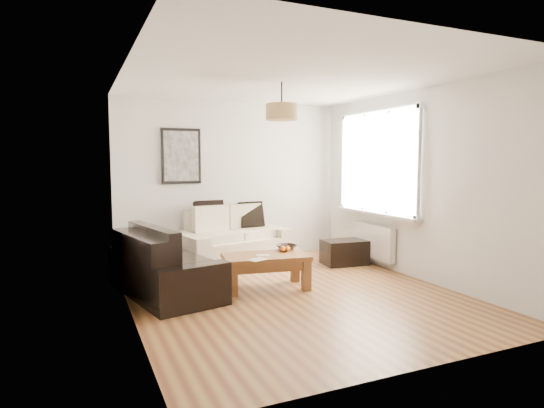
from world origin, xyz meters
name	(u,v)px	position (x,y,z in m)	size (l,w,h in m)	color
floor	(292,293)	(0.00, 0.00, 0.00)	(4.50, 4.50, 0.00)	brown
ceiling	(292,78)	(0.00, 0.00, 2.60)	(3.80, 4.50, 0.00)	white
wall_back	(232,181)	(0.00, 2.25, 1.30)	(3.80, 0.04, 2.60)	silver
wall_front	(425,203)	(0.00, -2.25, 1.30)	(3.80, 0.04, 2.60)	silver
wall_left	(128,192)	(-1.90, 0.00, 1.30)	(0.04, 4.50, 2.60)	silver
wall_right	(416,184)	(1.90, 0.00, 1.30)	(0.04, 4.50, 2.60)	silver
window_bay	(378,163)	(1.86, 0.80, 1.60)	(0.14, 1.90, 1.60)	white
radiator	(374,241)	(1.82, 0.80, 0.38)	(0.10, 0.90, 0.52)	white
poster	(181,156)	(-0.85, 2.22, 1.70)	(0.62, 0.04, 0.87)	black
pendant_shade	(282,112)	(0.00, 0.30, 2.23)	(0.40, 0.40, 0.20)	tan
loveseat_cream	(233,237)	(-0.16, 1.78, 0.43)	(1.73, 0.94, 0.86)	beige
sofa_leather	(165,263)	(-1.43, 0.61, 0.38)	(1.75, 0.85, 0.76)	black
coffee_table	(266,272)	(-0.21, 0.31, 0.22)	(1.07, 0.58, 0.44)	brown
ottoman	(344,252)	(1.45, 1.06, 0.19)	(0.67, 0.43, 0.39)	black
cushion_left	(209,215)	(-0.47, 1.99, 0.77)	(0.46, 0.14, 0.46)	black
cushion_right	(251,215)	(0.23, 1.99, 0.75)	(0.42, 0.13, 0.42)	black
fruit_bowl	(286,247)	(0.18, 0.53, 0.47)	(0.26, 0.26, 0.06)	black
orange_a	(283,249)	(0.06, 0.40, 0.48)	(0.06, 0.06, 0.06)	orange
orange_b	(288,249)	(0.12, 0.38, 0.48)	(0.07, 0.07, 0.07)	orange
orange_c	(283,249)	(0.06, 0.39, 0.48)	(0.07, 0.07, 0.07)	#FC5B15
papers	(258,259)	(-0.42, 0.08, 0.44)	(0.22, 0.15, 0.01)	beige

